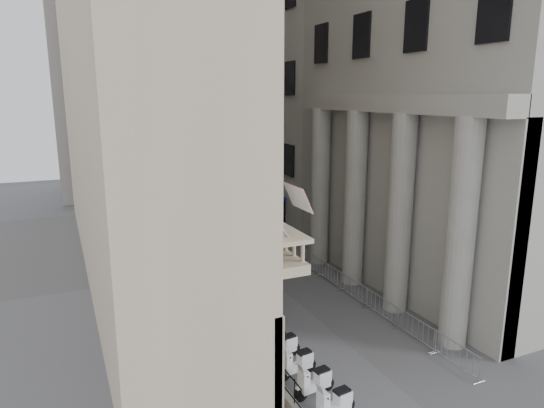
{
  "coord_description": "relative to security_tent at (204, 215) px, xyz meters",
  "views": [
    {
      "loc": [
        -11.02,
        -8.71,
        10.79
      ],
      "look_at": [
        0.36,
        16.87,
        4.5
      ],
      "focal_mm": 32.0,
      "sensor_mm": 36.0,
      "label": 1
    }
  ],
  "objects": [
    {
      "name": "flag",
      "position": [
        -1.91,
        -18.02,
        -2.67
      ],
      "size": [
        1.0,
        1.4,
        8.2
      ],
      "primitive_type": null,
      "color": "#9E0C11",
      "rests_on": "ground"
    },
    {
      "name": "scooter_3",
      "position": [
        -1.07,
        -15.12,
        -2.67
      ],
      "size": [
        1.46,
        0.74,
        1.5
      ],
      "primitive_type": null,
      "rotation": [
        0.0,
        0.0,
        1.7
      ],
      "color": "white",
      "rests_on": "ground"
    },
    {
      "name": "pedestrian_c",
      "position": [
        0.15,
        6.91,
        -1.77
      ],
      "size": [
        1.04,
        0.92,
        1.8
      ],
      "primitive_type": "imported",
      "rotation": [
        0.0,
        0.0,
        3.65
      ],
      "color": "black",
      "rests_on": "ground"
    },
    {
      "name": "pedestrian_a",
      "position": [
        3.9,
        2.53,
        -1.83
      ],
      "size": [
        0.66,
        0.47,
        1.69
      ],
      "primitive_type": "imported",
      "rotation": [
        0.0,
        0.0,
        3.26
      ],
      "color": "black",
      "rests_on": "ground"
    },
    {
      "name": "scooter_5",
      "position": [
        -1.07,
        -12.34,
        -2.67
      ],
      "size": [
        1.46,
        0.74,
        1.5
      ],
      "primitive_type": null,
      "rotation": [
        0.0,
        0.0,
        1.7
      ],
      "color": "white",
      "rests_on": "ground"
    },
    {
      "name": "scooter_6",
      "position": [
        -1.07,
        -10.94,
        -2.67
      ],
      "size": [
        1.46,
        0.74,
        1.5
      ],
      "primitive_type": null,
      "rotation": [
        0.0,
        0.0,
        1.7
      ],
      "color": "white",
      "rests_on": "ground"
    },
    {
      "name": "scooter_7",
      "position": [
        -1.07,
        -9.55,
        -2.67
      ],
      "size": [
        1.46,
        0.74,
        1.5
      ],
      "primitive_type": null,
      "rotation": [
        0.0,
        0.0,
        1.7
      ],
      "color": "white",
      "rests_on": "ground"
    },
    {
      "name": "scooter_4",
      "position": [
        -1.07,
        -13.73,
        -2.67
      ],
      "size": [
        1.46,
        0.74,
        1.5
      ],
      "primitive_type": null,
      "rotation": [
        0.0,
        0.0,
        1.7
      ],
      "color": "white",
      "rests_on": "ground"
    },
    {
      "name": "scooter_10",
      "position": [
        -1.07,
        -5.37,
        -2.67
      ],
      "size": [
        1.46,
        0.74,
        1.5
      ],
      "primitive_type": null,
      "rotation": [
        0.0,
        0.0,
        1.7
      ],
      "color": "white",
      "rests_on": "ground"
    },
    {
      "name": "barrier_0",
      "position": [
        5.08,
        -18.58,
        -2.67
      ],
      "size": [
        0.6,
        2.4,
        1.1
      ],
      "primitive_type": null,
      "color": "#A9ACB1",
      "rests_on": "ground"
    },
    {
      "name": "scooter_2",
      "position": [
        -1.07,
        -16.52,
        -2.67
      ],
      "size": [
        1.46,
        0.74,
        1.5
      ],
      "primitive_type": null,
      "rotation": [
        0.0,
        0.0,
        1.7
      ],
      "color": "white",
      "rests_on": "ground"
    },
    {
      "name": "scooter_9",
      "position": [
        -1.07,
        -6.76,
        -2.67
      ],
      "size": [
        1.46,
        0.74,
        1.5
      ],
      "primitive_type": null,
      "rotation": [
        0.0,
        0.0,
        1.7
      ],
      "color": "white",
      "rests_on": "ground"
    },
    {
      "name": "scooter_11",
      "position": [
        -1.07,
        -3.98,
        -2.67
      ],
      "size": [
        1.46,
        0.74,
        1.5
      ],
      "primitive_type": null,
      "rotation": [
        0.0,
        0.0,
        1.7
      ],
      "color": "white",
      "rests_on": "ground"
    },
    {
      "name": "iron_fence",
      "position": [
        -2.21,
        -5.02,
        -2.67
      ],
      "size": [
        0.3,
        28.0,
        1.4
      ],
      "primitive_type": null,
      "color": "black",
      "rests_on": "ground"
    },
    {
      "name": "barrier_2",
      "position": [
        5.08,
        -13.58,
        -2.67
      ],
      "size": [
        0.6,
        2.4,
        1.1
      ],
      "primitive_type": null,
      "color": "#A9ACB1",
      "rests_on": "ground"
    },
    {
      "name": "barrier_5",
      "position": [
        5.08,
        -6.08,
        -2.67
      ],
      "size": [
        0.6,
        2.4,
        1.1
      ],
      "primitive_type": null,
      "color": "#A9ACB1",
      "rests_on": "ground"
    },
    {
      "name": "barrier_4",
      "position": [
        5.08,
        -8.58,
        -2.67
      ],
      "size": [
        0.6,
        2.4,
        1.1
      ],
      "primitive_type": null,
      "color": "#A9ACB1",
      "rests_on": "ground"
    },
    {
      "name": "scooter_1",
      "position": [
        -1.07,
        -17.91,
        -2.67
      ],
      "size": [
        1.46,
        0.74,
        1.5
      ],
      "primitive_type": null,
      "rotation": [
        0.0,
        0.0,
        1.7
      ],
      "color": "white",
      "rests_on": "ground"
    },
    {
      "name": "pedestrian_b",
      "position": [
        4.06,
        3.35,
        -1.81
      ],
      "size": [
        1.0,
        0.88,
        1.72
      ],
      "primitive_type": "imported",
      "rotation": [
        0.0,
        0.0,
        2.83
      ],
      "color": "black",
      "rests_on": "ground"
    },
    {
      "name": "far_building",
      "position": [
        2.09,
        24.98,
        12.33
      ],
      "size": [
        22.0,
        10.0,
        30.0
      ],
      "primitive_type": "cube",
      "color": "#B1AEA7",
      "rests_on": "ground"
    },
    {
      "name": "scooter_8",
      "position": [
        -1.07,
        -8.16,
        -2.67
      ],
      "size": [
        1.46,
        0.74,
        1.5
      ],
      "primitive_type": null,
      "rotation": [
        0.0,
        0.0,
        1.7
      ],
      "color": "white",
      "rests_on": "ground"
    },
    {
      "name": "scooter_12",
      "position": [
        -1.07,
        -2.58,
        -2.67
      ],
      "size": [
        1.46,
        0.74,
        1.5
      ],
      "primitive_type": null,
      "rotation": [
        0.0,
        0.0,
        1.7
      ],
      "color": "white",
      "rests_on": "ground"
    },
    {
      "name": "blue_awning",
      "position": [
        6.24,
        2.98,
        -2.67
      ],
      "size": [
        1.6,
        3.0,
        3.0
      ],
      "primitive_type": null,
      "color": "navy",
      "rests_on": "ground"
    },
    {
      "name": "info_kiosk",
      "position": [
        -2.06,
        -6.56,
        -1.75
      ],
      "size": [
        0.31,
        0.87,
        1.82
      ],
      "rotation": [
        0.0,
        0.0,
        -0.03
      ],
      "color": "black",
      "rests_on": "ground"
    },
    {
      "name": "scooter_13",
      "position": [
        -1.07,
        -1.19,
        -2.67
      ],
      "size": [
        1.46,
        0.74,
        1.5
      ],
      "primitive_type": null,
      "rotation": [
        0.0,
        0.0,
        1.7
      ],
      "color": "white",
      "rests_on": "ground"
    },
    {
      "name": "scooter_14",
      "position": [
        -1.07,
        0.2,
        -2.67
      ],
      "size": [
        1.46,
        0.74,
        1.5
      ],
      "primitive_type": null,
      "rotation": [
        0.0,
        0.0,
        1.7
      ],
      "color": "white",
      "rests_on": "ground"
    },
    {
      "name": "street_lamp",
      "position": [
        -1.77,
        -1.13,
        2.45
      ],
      "size": [
        2.77,
        0.63,
        8.56
      ],
      "rotation": [
        0.0,
        0.0,
        -0.16
      ],
      "color": "#999BA1",
      "rests_on": "ground"
    },
    {
      "name": "barrier_3",
      "position": [
        5.08,
        -11.08,
        -2.67
      ],
      "size": [
        0.6,
        2.4,
        1.1
      ],
      "primitive_type": null,
      "color": "#A9ACB1",
      "rests_on": "ground"
    },
    {
      "name": "security_tent",
      "position": [
        0.0,
        0.0,
        0.0
      ],
      "size": [
        3.94,
        3.94,
        3.2
      ],
      "color": "white",
      "rests_on": "ground"
    },
    {
      "name": "barrier_1",
      "position": [
        5.08,
        -16.08,
        -2.67
      ],
      "size": [
        0.6,
        2.4,
        1.1
      ],
      "primitive_type": null,
      "color": "#A9ACB1",
      "rests_on": "ground"
    }
  ]
}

